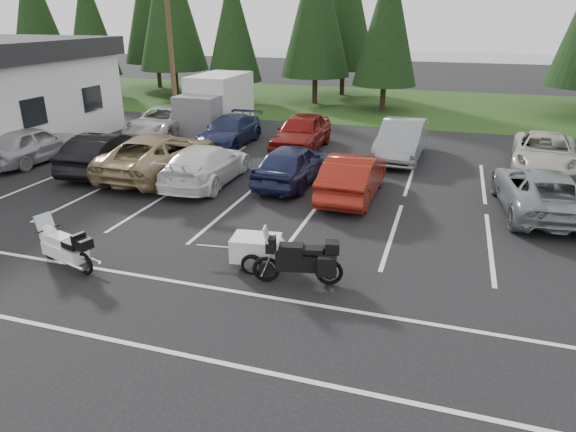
{
  "coord_description": "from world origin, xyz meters",
  "views": [
    {
      "loc": [
        4.46,
        -13.09,
        6.06
      ],
      "look_at": [
        0.46,
        -0.5,
        0.81
      ],
      "focal_mm": 32.0,
      "sensor_mm": 36.0,
      "label": 1
    }
  ],
  "objects_px": {
    "car_near_0": "(32,144)",
    "car_far_0": "(164,122)",
    "car_far_3": "(402,140)",
    "touring_motorcycle": "(64,243)",
    "cargo_trailer": "(256,251)",
    "car_near_6": "(541,191)",
    "car_near_2": "(160,154)",
    "car_far_4": "(544,152)",
    "adventure_motorcycle": "(298,256)",
    "car_near_5": "(353,176)",
    "box_truck": "(212,104)",
    "car_near_3": "(206,164)",
    "car_far_2": "(302,132)",
    "car_far_1": "(230,131)",
    "utility_pole": "(170,41)",
    "car_near_1": "(106,152)",
    "car_near_4": "(293,164)"
  },
  "relations": [
    {
      "from": "car_near_1",
      "to": "adventure_motorcycle",
      "type": "height_order",
      "value": "car_near_1"
    },
    {
      "from": "car_near_6",
      "to": "car_near_5",
      "type": "bearing_deg",
      "value": -2.38
    },
    {
      "from": "touring_motorcycle",
      "to": "car_near_2",
      "type": "bearing_deg",
      "value": 120.16
    },
    {
      "from": "car_near_4",
      "to": "car_near_6",
      "type": "relative_size",
      "value": 0.86
    },
    {
      "from": "car_far_4",
      "to": "car_near_5",
      "type": "bearing_deg",
      "value": -134.23
    },
    {
      "from": "car_near_5",
      "to": "car_far_0",
      "type": "bearing_deg",
      "value": -29.19
    },
    {
      "from": "box_truck",
      "to": "car_far_4",
      "type": "relative_size",
      "value": 1.07
    },
    {
      "from": "car_far_2",
      "to": "cargo_trailer",
      "type": "height_order",
      "value": "car_far_2"
    },
    {
      "from": "touring_motorcycle",
      "to": "adventure_motorcycle",
      "type": "distance_m",
      "value": 5.94
    },
    {
      "from": "car_far_0",
      "to": "car_far_2",
      "type": "xyz_separation_m",
      "value": [
        7.75,
        -0.68,
        0.1
      ]
    },
    {
      "from": "touring_motorcycle",
      "to": "cargo_trailer",
      "type": "height_order",
      "value": "touring_motorcycle"
    },
    {
      "from": "car_near_3",
      "to": "car_near_6",
      "type": "bearing_deg",
      "value": -179.29
    },
    {
      "from": "car_near_0",
      "to": "car_far_0",
      "type": "distance_m",
      "value": 6.86
    },
    {
      "from": "car_near_1",
      "to": "car_far_0",
      "type": "distance_m",
      "value": 6.59
    },
    {
      "from": "utility_pole",
      "to": "car_near_5",
      "type": "height_order",
      "value": "utility_pole"
    },
    {
      "from": "touring_motorcycle",
      "to": "car_far_0",
      "type": "bearing_deg",
      "value": 127.62
    },
    {
      "from": "car_near_6",
      "to": "cargo_trailer",
      "type": "relative_size",
      "value": 2.98
    },
    {
      "from": "car_far_2",
      "to": "car_far_3",
      "type": "distance_m",
      "value": 4.66
    },
    {
      "from": "car_near_2",
      "to": "car_far_4",
      "type": "relative_size",
      "value": 1.15
    },
    {
      "from": "car_far_3",
      "to": "cargo_trailer",
      "type": "height_order",
      "value": "car_far_3"
    },
    {
      "from": "car_far_1",
      "to": "touring_motorcycle",
      "type": "relative_size",
      "value": 2.03
    },
    {
      "from": "car_far_2",
      "to": "adventure_motorcycle",
      "type": "relative_size",
      "value": 2.06
    },
    {
      "from": "car_far_3",
      "to": "adventure_motorcycle",
      "type": "bearing_deg",
      "value": -92.91
    },
    {
      "from": "car_near_5",
      "to": "car_far_1",
      "type": "relative_size",
      "value": 0.98
    },
    {
      "from": "car_near_1",
      "to": "car_far_0",
      "type": "bearing_deg",
      "value": -84.41
    },
    {
      "from": "car_far_3",
      "to": "car_far_4",
      "type": "height_order",
      "value": "car_far_3"
    },
    {
      "from": "utility_pole",
      "to": "car_far_0",
      "type": "xyz_separation_m",
      "value": [
        0.09,
        -1.5,
        -3.96
      ]
    },
    {
      "from": "car_near_6",
      "to": "adventure_motorcycle",
      "type": "relative_size",
      "value": 2.19
    },
    {
      "from": "utility_pole",
      "to": "adventure_motorcycle",
      "type": "relative_size",
      "value": 3.76
    },
    {
      "from": "car_far_2",
      "to": "cargo_trailer",
      "type": "xyz_separation_m",
      "value": [
        2.27,
        -11.9,
        -0.43
      ]
    },
    {
      "from": "car_near_3",
      "to": "car_far_0",
      "type": "height_order",
      "value": "car_far_0"
    },
    {
      "from": "car_near_2",
      "to": "car_far_4",
      "type": "xyz_separation_m",
      "value": [
        14.63,
        5.45,
        -0.11
      ]
    },
    {
      "from": "car_near_6",
      "to": "adventure_motorcycle",
      "type": "distance_m",
      "value": 9.21
    },
    {
      "from": "car_near_4",
      "to": "car_far_0",
      "type": "relative_size",
      "value": 0.85
    },
    {
      "from": "car_near_5",
      "to": "box_truck",
      "type": "bearing_deg",
      "value": -41.35
    },
    {
      "from": "touring_motorcycle",
      "to": "car_far_3",
      "type": "bearing_deg",
      "value": 78.77
    },
    {
      "from": "car_near_0",
      "to": "adventure_motorcycle",
      "type": "height_order",
      "value": "car_near_0"
    },
    {
      "from": "car_near_5",
      "to": "car_far_1",
      "type": "height_order",
      "value": "car_near_5"
    },
    {
      "from": "box_truck",
      "to": "car_near_4",
      "type": "xyz_separation_m",
      "value": [
        6.98,
        -7.81,
        -0.68
      ]
    },
    {
      "from": "car_near_0",
      "to": "adventure_motorcycle",
      "type": "relative_size",
      "value": 1.93
    },
    {
      "from": "car_far_1",
      "to": "cargo_trailer",
      "type": "distance_m",
      "value": 13.07
    },
    {
      "from": "car_far_4",
      "to": "touring_motorcycle",
      "type": "relative_size",
      "value": 2.23
    },
    {
      "from": "car_far_3",
      "to": "box_truck",
      "type": "bearing_deg",
      "value": 166.9
    },
    {
      "from": "car_near_0",
      "to": "car_near_6",
      "type": "xyz_separation_m",
      "value": [
        20.1,
        0.05,
        -0.06
      ]
    },
    {
      "from": "car_near_3",
      "to": "car_far_3",
      "type": "bearing_deg",
      "value": -140.24
    },
    {
      "from": "car_near_3",
      "to": "utility_pole",
      "type": "bearing_deg",
      "value": -56.25
    },
    {
      "from": "car_far_3",
      "to": "touring_motorcycle",
      "type": "height_order",
      "value": "car_far_3"
    },
    {
      "from": "car_near_4",
      "to": "adventure_motorcycle",
      "type": "relative_size",
      "value": 1.89
    },
    {
      "from": "utility_pole",
      "to": "car_far_2",
      "type": "distance_m",
      "value": 9.0
    },
    {
      "from": "car_near_1",
      "to": "car_near_6",
      "type": "distance_m",
      "value": 16.21
    }
  ]
}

